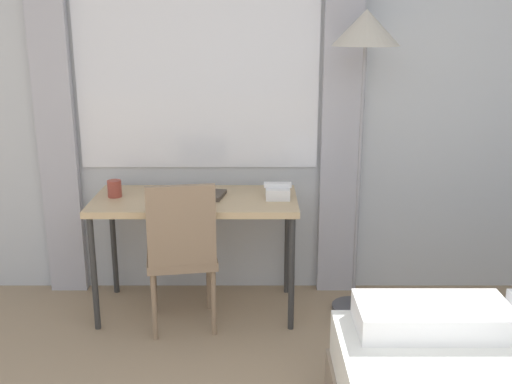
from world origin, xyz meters
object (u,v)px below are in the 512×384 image
desk_chair (183,248)px  telephone (279,191)px  standing_lamp (367,52)px  mug (116,189)px  book (204,194)px  desk (197,207)px

desk_chair → telephone: size_ratio=5.29×
standing_lamp → desk_chair: bearing=-166.8°
telephone → mug: (-0.99, 0.02, 0.01)m
desk_chair → book: desk_chair is taller
desk_chair → telephone: bearing=15.4°
standing_lamp → telephone: 0.95m
desk_chair → telephone: (0.56, 0.26, 0.27)m
desk → standing_lamp: bearing=-0.5°
desk → desk_chair: (-0.06, -0.25, -0.17)m
desk_chair → telephone: 0.67m
desk → mug: (-0.49, 0.02, 0.11)m
desk → desk_chair: bearing=-103.2°
desk → standing_lamp: (0.99, -0.01, 0.92)m
desk → standing_lamp: standing_lamp is taller
desk_chair → mug: desk_chair is taller
standing_lamp → mug: standing_lamp is taller
desk_chair → standing_lamp: bearing=3.9°
standing_lamp → desk: bearing=179.5°
standing_lamp → book: bearing=177.8°
book → mug: (-0.53, -0.01, 0.04)m
desk → telephone: (0.50, 0.00, 0.10)m
book → desk: bearing=-147.5°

